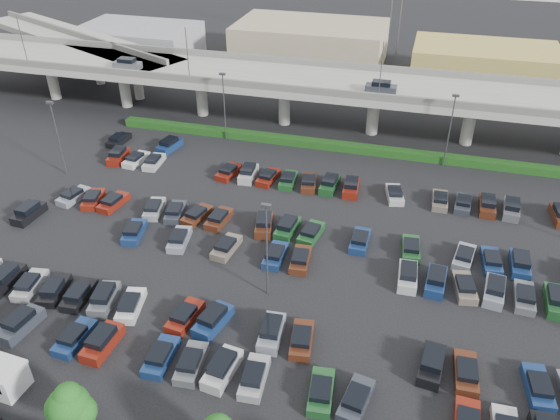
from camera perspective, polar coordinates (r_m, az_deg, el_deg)
name	(u,v)px	position (r m, az deg, el deg)	size (l,w,h in m)	color
ground	(288,246)	(59.90, 0.86, -3.83)	(280.00, 280.00, 0.00)	black
overpass	(341,87)	(84.58, 6.35, 12.67)	(150.00, 13.00, 15.80)	gray
on_ramp	(79,42)	(113.88, -20.30, 16.12)	(50.93, 30.13, 8.80)	gray
hedge	(331,145)	(80.66, 5.38, 6.75)	(66.00, 1.60, 1.10)	#103811
parked_cars	(278,260)	(56.90, -0.25, -5.30)	(63.05, 41.67, 1.67)	#4E2515
light_poles	(256,183)	(59.06, -2.48, 2.80)	(66.90, 48.38, 10.30)	#48474C
distant_buildings	(431,57)	(113.06, 15.51, 15.16)	(138.00, 24.00, 9.00)	gray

